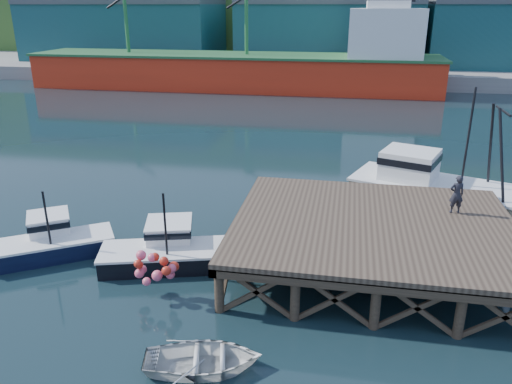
% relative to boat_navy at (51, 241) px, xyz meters
% --- Properties ---
extents(ground, '(300.00, 300.00, 0.00)m').
position_rel_boat_navy_xyz_m(ground, '(8.99, 1.67, -0.68)').
color(ground, black).
rests_on(ground, ground).
extents(wharf, '(12.00, 10.00, 2.62)m').
position_rel_boat_navy_xyz_m(wharf, '(14.49, 1.48, 1.26)').
color(wharf, brown).
rests_on(wharf, ground).
extents(far_quay, '(160.00, 40.00, 2.00)m').
position_rel_boat_navy_xyz_m(far_quay, '(8.99, 71.67, 0.32)').
color(far_quay, gray).
rests_on(far_quay, ground).
extents(warehouse_left, '(32.00, 16.00, 9.00)m').
position_rel_boat_navy_xyz_m(warehouse_left, '(-26.01, 66.67, 5.82)').
color(warehouse_left, '#194D53').
rests_on(warehouse_left, far_quay).
extents(warehouse_mid, '(28.00, 16.00, 9.00)m').
position_rel_boat_navy_xyz_m(warehouse_mid, '(8.99, 66.67, 5.82)').
color(warehouse_mid, '#194D53').
rests_on(warehouse_mid, far_quay).
extents(cargo_ship, '(55.50, 10.00, 13.75)m').
position_rel_boat_navy_xyz_m(cargo_ship, '(0.53, 49.67, 2.63)').
color(cargo_ship, red).
rests_on(cargo_ship, ground).
extents(hillside, '(220.00, 50.00, 22.00)m').
position_rel_boat_navy_xyz_m(hillside, '(8.99, 101.67, 10.32)').
color(hillside, '#2D511E').
rests_on(hillside, ground).
extents(boat_navy, '(5.63, 4.60, 3.40)m').
position_rel_boat_navy_xyz_m(boat_navy, '(0.00, 0.00, 0.00)').
color(boat_navy, black).
rests_on(boat_navy, ground).
extents(boat_black, '(6.31, 5.23, 3.67)m').
position_rel_boat_navy_xyz_m(boat_black, '(5.63, 0.19, -0.01)').
color(boat_black, black).
rests_on(boat_black, ground).
extents(trawler, '(11.16, 7.19, 7.04)m').
position_rel_boat_navy_xyz_m(trawler, '(18.59, 8.17, 0.77)').
color(trawler, beige).
rests_on(trawler, ground).
extents(dinghy, '(4.26, 3.47, 0.77)m').
position_rel_boat_navy_xyz_m(dinghy, '(9.10, -6.26, -0.30)').
color(dinghy, silver).
rests_on(dinghy, ground).
extents(dockworker, '(0.71, 0.53, 1.76)m').
position_rel_boat_navy_xyz_m(dockworker, '(18.07, 3.36, 2.32)').
color(dockworker, black).
rests_on(dockworker, wharf).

